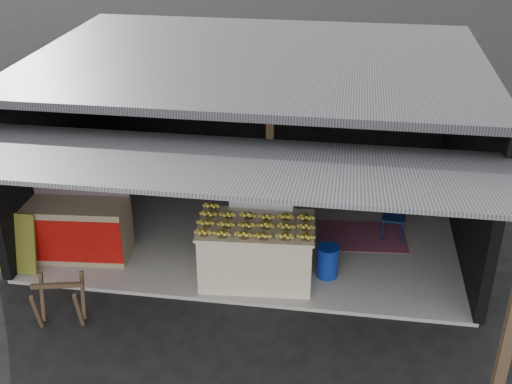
% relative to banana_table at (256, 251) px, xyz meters
% --- Properties ---
extents(ground, '(80.00, 80.00, 0.00)m').
position_rel_banana_table_xyz_m(ground, '(-0.27, -0.65, -0.54)').
color(ground, black).
rests_on(ground, ground).
extents(concrete_slab, '(7.00, 5.00, 0.06)m').
position_rel_banana_table_xyz_m(concrete_slab, '(-0.27, 1.85, -0.51)').
color(concrete_slab, gray).
rests_on(concrete_slab, ground).
extents(shophouse, '(7.40, 7.29, 3.02)m').
position_rel_banana_table_xyz_m(shophouse, '(-0.27, 2.17, 1.56)').
color(shophouse, black).
rests_on(shophouse, ground).
extents(banana_table, '(1.79, 1.17, 0.95)m').
position_rel_banana_table_xyz_m(banana_table, '(0.00, 0.00, 0.00)').
color(banana_table, silver).
rests_on(banana_table, concrete_slab).
extents(banana_pile, '(1.65, 1.06, 0.19)m').
position_rel_banana_table_xyz_m(banana_pile, '(0.00, 0.00, 0.57)').
color(banana_pile, yellow).
rests_on(banana_pile, banana_table).
extents(white_crate, '(0.99, 0.68, 1.10)m').
position_rel_banana_table_xyz_m(white_crate, '(-0.00, 0.79, 0.07)').
color(white_crate, white).
rests_on(white_crate, concrete_slab).
extents(neighbor_stall, '(1.73, 0.89, 1.72)m').
position_rel_banana_table_xyz_m(neighbor_stall, '(-2.96, 0.22, 0.04)').
color(neighbor_stall, '#998466').
rests_on(neighbor_stall, concrete_slab).
extents(green_signboard, '(0.65, 0.27, 0.96)m').
position_rel_banana_table_xyz_m(green_signboard, '(-3.71, -0.34, 0.01)').
color(green_signboard, black).
rests_on(green_signboard, concrete_slab).
extents(sawhorse, '(0.73, 0.72, 0.68)m').
position_rel_banana_table_xyz_m(sawhorse, '(-2.53, -1.43, -0.11)').
color(sawhorse, '#4A3625').
rests_on(sawhorse, ground).
extents(water_barrel, '(0.33, 0.33, 0.49)m').
position_rel_banana_table_xyz_m(water_barrel, '(1.07, 0.22, -0.23)').
color(water_barrel, '#0D2994').
rests_on(water_barrel, concrete_slab).
extents(plastic_chair, '(0.41, 0.41, 0.81)m').
position_rel_banana_table_xyz_m(plastic_chair, '(2.12, 1.59, -0.00)').
color(plastic_chair, '#0B183D').
rests_on(plastic_chair, concrete_slab).
extents(magenta_rug, '(1.58, 1.12, 0.01)m').
position_rel_banana_table_xyz_m(magenta_rug, '(1.60, 1.46, -0.47)').
color(magenta_rug, '#7A1B4B').
rests_on(magenta_rug, concrete_slab).
extents(picture_frames, '(1.62, 0.04, 0.46)m').
position_rel_banana_table_xyz_m(picture_frames, '(-0.44, 4.25, 1.39)').
color(picture_frames, black).
rests_on(picture_frames, shophouse).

